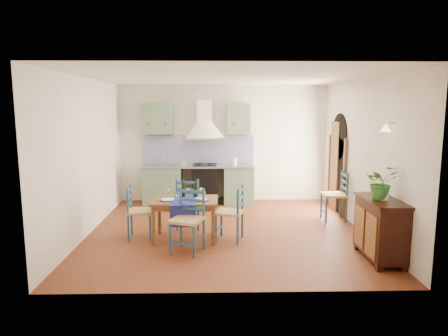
{
  "coord_description": "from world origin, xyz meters",
  "views": [
    {
      "loc": [
        -0.2,
        -7.17,
        2.28
      ],
      "look_at": [
        -0.04,
        0.3,
        1.14
      ],
      "focal_mm": 32.0,
      "sensor_mm": 36.0,
      "label": 1
    }
  ],
  "objects_px": {
    "sideboard": "(380,227)",
    "potted_plant": "(381,182)",
    "dining_table": "(185,204)",
    "chair_near": "(188,220)"
  },
  "relations": [
    {
      "from": "dining_table",
      "to": "potted_plant",
      "type": "xyz_separation_m",
      "value": [
        2.96,
        -0.98,
        0.55
      ]
    },
    {
      "from": "chair_near",
      "to": "sideboard",
      "type": "relative_size",
      "value": 0.95
    },
    {
      "from": "chair_near",
      "to": "sideboard",
      "type": "xyz_separation_m",
      "value": [
        2.9,
        -0.41,
        -0.01
      ]
    },
    {
      "from": "dining_table",
      "to": "sideboard",
      "type": "relative_size",
      "value": 1.09
    },
    {
      "from": "chair_near",
      "to": "dining_table",
      "type": "bearing_deg",
      "value": 98.37
    },
    {
      "from": "sideboard",
      "to": "potted_plant",
      "type": "bearing_deg",
      "value": 148.42
    },
    {
      "from": "dining_table",
      "to": "sideboard",
      "type": "height_order",
      "value": "dining_table"
    },
    {
      "from": "dining_table",
      "to": "chair_near",
      "type": "height_order",
      "value": "dining_table"
    },
    {
      "from": "sideboard",
      "to": "potted_plant",
      "type": "xyz_separation_m",
      "value": [
        -0.02,
        0.01,
        0.68
      ]
    },
    {
      "from": "sideboard",
      "to": "chair_near",
      "type": "bearing_deg",
      "value": 171.94
    }
  ]
}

